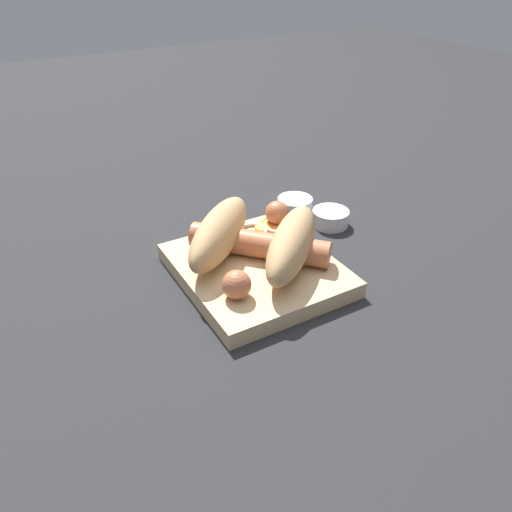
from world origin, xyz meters
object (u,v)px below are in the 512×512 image
(bread_roll, at_px, (255,238))
(condiment_cup_near, at_px, (330,219))
(food_tray, at_px, (256,270))
(sausage, at_px, (259,244))
(condiment_cup_far, at_px, (295,206))

(bread_roll, relative_size, condiment_cup_near, 3.99)
(food_tray, bearing_deg, bread_roll, 157.71)
(bread_roll, bearing_deg, sausage, 112.19)
(food_tray, xyz_separation_m, sausage, (-0.01, 0.01, 0.03))
(sausage, relative_size, condiment_cup_near, 3.00)
(food_tray, height_order, bread_roll, bread_roll)
(sausage, bearing_deg, condiment_cup_far, 130.59)
(condiment_cup_near, bearing_deg, food_tray, -69.18)
(bread_roll, relative_size, sausage, 1.33)
(condiment_cup_near, bearing_deg, condiment_cup_far, -159.18)
(food_tray, height_order, condiment_cup_near, condiment_cup_near)
(food_tray, distance_m, bread_roll, 0.04)
(bread_roll, xyz_separation_m, condiment_cup_near, (-0.05, 0.16, -0.04))
(sausage, bearing_deg, condiment_cup_near, 108.17)
(sausage, xyz_separation_m, condiment_cup_far, (-0.11, 0.13, -0.03))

